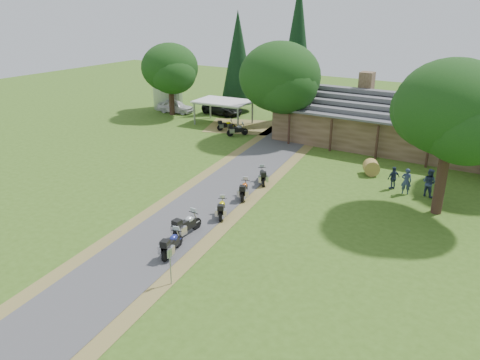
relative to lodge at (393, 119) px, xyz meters
The scene contains 24 objects.
ground 24.86m from the lodge, 104.04° to the right, with size 120.00×120.00×0.00m, color #395A19.
driveway 21.17m from the lodge, 108.00° to the right, with size 46.00×46.00×0.00m, color #434345.
lodge is the anchor object (origin of this frame).
silo 27.24m from the lodge, behind, with size 3.50×3.50×7.11m, color gray.
carport 17.30m from the lodge, behind, with size 5.75×3.83×2.49m, color silver, non-canonical shape.
car_white_sedan 24.93m from the lodge, behind, with size 5.46×2.31×1.82m, color silver.
car_dark_suv 19.94m from the lodge, behind, with size 5.32×2.26×2.04m, color black.
motorcycle_row_a 25.90m from the lodge, 99.47° to the right, with size 1.91×0.62×1.31m, color navy, non-canonical shape.
motorcycle_row_b 23.99m from the lodge, 101.80° to the right, with size 2.05×0.67×1.40m, color #ADB1B6, non-canonical shape.
motorcycle_row_c 20.99m from the lodge, 102.76° to the right, with size 1.73×0.56×1.18m, color #DCD204, non-canonical shape.
motorcycle_row_d 18.00m from the lodge, 106.14° to the right, with size 1.84×0.60×1.26m, color #C95316, non-canonical shape.
motorcycle_row_e 15.29m from the lodge, 110.21° to the right, with size 1.79×0.58×1.22m, color black, non-canonical shape.
motorcycle_carport_a 15.99m from the lodge, 167.53° to the right, with size 1.70×0.56×1.17m, color #EAEE11, non-canonical shape.
motorcycle_carport_b 14.34m from the lodge, 161.34° to the right, with size 1.91×0.62×1.31m, color gray, non-canonical shape.
person_a 11.67m from the lodge, 70.07° to the right, with size 0.61×0.44×2.14m, color navy.
person_b 11.84m from the lodge, 63.10° to the right, with size 0.64×0.46×2.26m, color navy.
person_c 10.96m from the lodge, 74.02° to the right, with size 0.54×0.39×1.90m, color navy.
hay_bale 8.67m from the lodge, 84.40° to the right, with size 1.14×1.14×1.05m, color olive.
sign_post 27.83m from the lodge, 95.20° to the right, with size 0.33×0.06×1.85m, color gray, non-canonical shape.
oak_lodge_left 10.51m from the lodge, 162.18° to the right, with size 7.48×7.48×9.31m, color #123810, non-canonical shape.
oak_driveway 14.69m from the lodge, 63.93° to the right, with size 6.58×6.58×10.60m, color #123810, non-canonical shape.
oak_silo 24.72m from the lodge, behind, with size 6.30×6.30×8.57m, color #123810, non-canonical shape.
cedar_near 12.79m from the lodge, 162.66° to the left, with size 3.87×3.87×14.55m, color black.
cedar_far 20.07m from the lodge, 166.26° to the left, with size 3.95×3.95×11.37m, color black.
Camera 1 is at (15.94, -17.65, 12.27)m, focal length 35.00 mm.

